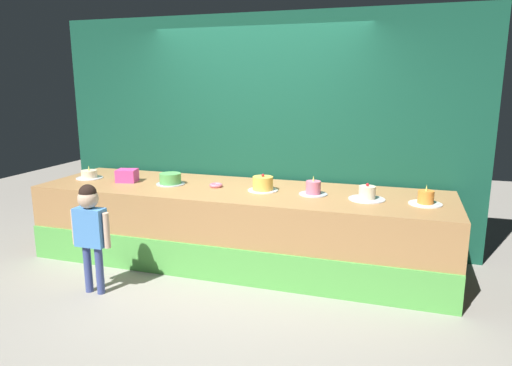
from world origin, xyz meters
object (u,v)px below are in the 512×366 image
Objects in this scene: cake_center_left at (263,184)px; cake_right at (367,194)px; cake_left at (170,179)px; cake_far_left at (89,175)px; cake_center_right at (313,189)px; cake_far_right at (426,199)px; donut at (216,185)px; child_figure at (90,224)px; pink_box at (127,176)px.

cake_center_left is 1.05m from cake_right.
cake_center_left reaches higher than cake_left.
cake_far_left is 1.06× the size of cake_center_right.
cake_far_right is at bearing -2.87° from cake_center_right.
cake_center_right reaches higher than donut.
pink_box is (-0.32, 1.09, 0.21)m from child_figure.
cake_far_right is at bearing -0.83° from cake_left.
cake_center_right reaches higher than cake_center_left.
child_figure is 1.41m from cake_far_left.
child_figure reaches higher than cake_center_right.
cake_far_right is (1.05, -0.05, -0.01)m from cake_center_right.
cake_right is (1.58, -0.06, 0.03)m from donut.
child_figure is 3.58× the size of cake_center_right.
cake_far_right is at bearing 20.92° from child_figure.
cake_center_left is (2.10, 0.02, 0.03)m from cake_far_left.
cake_center_right is at bearing 175.73° from cake_right.
child_figure is at bearing -147.48° from cake_center_right.
cake_right is at bearing -0.40° from cake_far_left.
donut is 2.10m from cake_far_right.
child_figure is at bearing -137.74° from cake_center_left.
cake_left reaches higher than donut.
child_figure is at bearing -154.58° from cake_right.
child_figure is 2.95× the size of cake_right.
cake_far_left is 3.68m from cake_far_right.
pink_box is 2.10m from cake_center_right.
cake_far_left is at bearing -179.38° from cake_center_left.
donut is 0.47× the size of cake_far_right.
cake_far_right reaches higher than cake_right.
pink_box is 2.63m from cake_right.
cake_center_right reaches higher than pink_box.
cake_left is 2.10m from cake_right.
pink_box is 0.69× the size of cake_left.
cake_center_left is 0.90× the size of cake_right.
cake_far_right is (3.68, -0.04, 0.01)m from cake_far_left.
pink_box is 0.69× the size of cake_center_left.
cake_left is at bearing 79.66° from child_figure.
cake_right reaches higher than cake_left.
cake_far_left is at bearing 127.12° from child_figure.
cake_far_left is (-0.53, 0.03, -0.03)m from pink_box.
cake_far_right is at bearing -0.55° from cake_far_left.
cake_center_right is (0.53, -0.01, -0.01)m from cake_center_left.
child_figure reaches higher than cake_left.
cake_center_left is at bearing 1.79° from pink_box.
cake_center_left is (1.58, 0.05, -0.00)m from pink_box.
pink_box is at bearing -178.21° from cake_center_left.
cake_right reaches higher than pink_box.
cake_right is at bearing -0.67° from cake_left.
cake_far_left is (-0.85, 1.12, 0.18)m from child_figure.
child_figure is at bearing -159.08° from cake_far_right.
cake_center_left reaches higher than cake_far_left.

